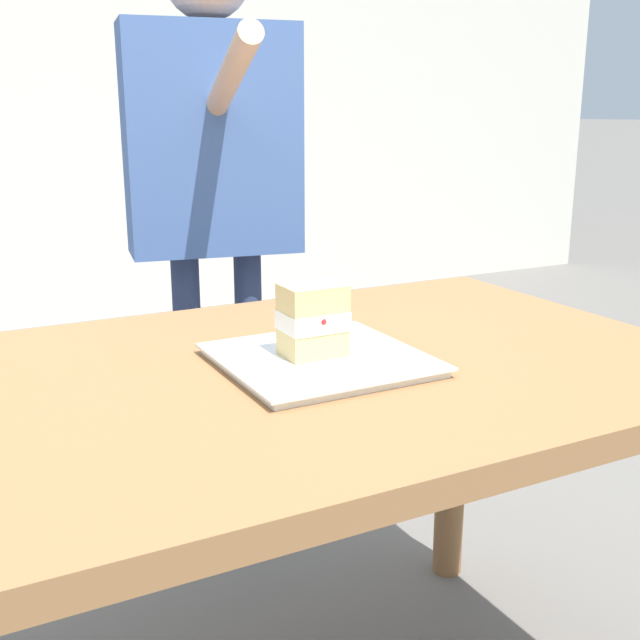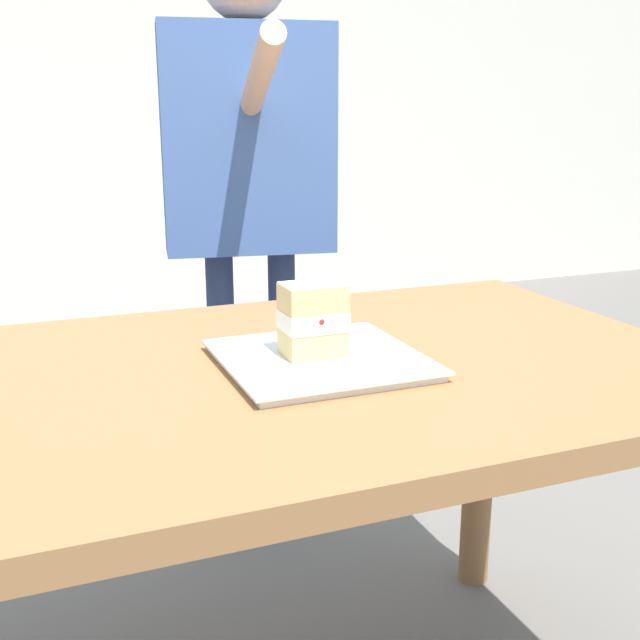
% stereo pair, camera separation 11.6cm
% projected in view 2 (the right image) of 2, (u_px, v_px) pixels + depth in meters
% --- Properties ---
extents(patio_table, '(1.26, 0.81, 0.72)m').
position_uv_depth(patio_table, '(300.00, 430.00, 1.22)').
color(patio_table, olive).
rests_on(patio_table, ground).
extents(dessert_plate, '(0.29, 0.29, 0.02)m').
position_uv_depth(dessert_plate, '(320.00, 360.00, 1.18)').
color(dessert_plate, white).
rests_on(dessert_plate, patio_table).
extents(cake_slice, '(0.09, 0.08, 0.11)m').
position_uv_depth(cake_slice, '(313.00, 319.00, 1.17)').
color(cake_slice, '#E0C17A').
rests_on(cake_slice, dessert_plate).
extents(dessert_fork, '(0.04, 0.17, 0.01)m').
position_uv_depth(dessert_fork, '(310.00, 320.00, 1.42)').
color(dessert_fork, silver).
rests_on(dessert_fork, patio_table).
extents(diner_person, '(0.43, 0.55, 1.50)m').
position_uv_depth(diner_person, '(248.00, 151.00, 1.89)').
color(diner_person, navy).
rests_on(diner_person, ground).
extents(patio_building, '(5.56, 3.32, 3.02)m').
position_uv_depth(patio_building, '(197.00, 51.00, 5.67)').
color(patio_building, silver).
rests_on(patio_building, ground).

